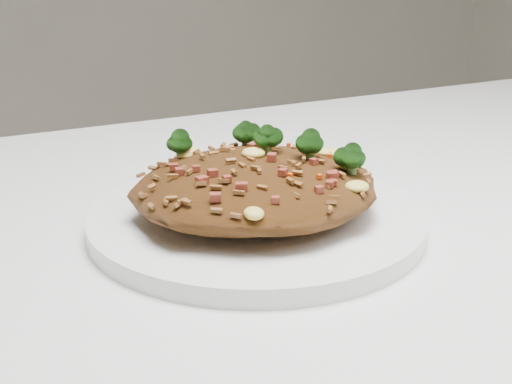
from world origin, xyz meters
TOP-DOWN VIEW (x-y plane):
  - dining_table at (0.00, 0.00)m, footprint 1.20×0.80m
  - plate at (-0.02, 0.05)m, footprint 0.25×0.25m
  - fried_rice at (-0.02, 0.05)m, footprint 0.18×0.16m
  - fork at (0.03, 0.13)m, footprint 0.16×0.06m

SIDE VIEW (x-z plane):
  - dining_table at x=0.00m, z-range 0.28..1.03m
  - plate at x=-0.02m, z-range 0.75..0.76m
  - fork at x=0.03m, z-range 0.76..0.77m
  - fried_rice at x=-0.02m, z-range 0.76..0.82m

